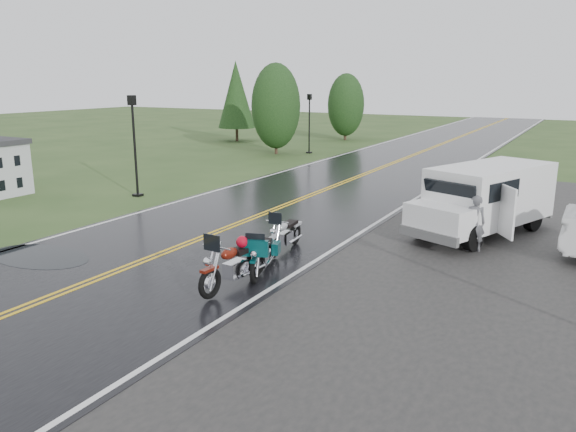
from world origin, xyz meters
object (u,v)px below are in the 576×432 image
object	(u,v)px
person_at_van	(474,224)
lamp_post_near_left	(135,146)
motorcycle_red	(209,271)
motorcycle_silver	(274,238)
lamp_post_far_left	(309,124)
van_white	(424,204)
motorcycle_teal	(254,261)

from	to	relation	value
person_at_van	lamp_post_near_left	world-z (taller)	lamp_post_near_left
motorcycle_red	lamp_post_near_left	bearing A→B (deg)	143.73
motorcycle_silver	lamp_post_far_left	xyz separation A→B (m)	(-8.80, 19.29, 1.24)
motorcycle_red	van_white	bearing A→B (deg)	72.28
lamp_post_near_left	motorcycle_teal	bearing A→B (deg)	-33.26
lamp_post_near_left	lamp_post_far_left	bearing A→B (deg)	90.21
motorcycle_red	lamp_post_far_left	world-z (taller)	lamp_post_far_left
motorcycle_teal	van_white	world-z (taller)	van_white
motorcycle_red	lamp_post_near_left	xyz separation A→B (m)	(-8.97, 7.30, 1.30)
van_white	lamp_post_far_left	xyz separation A→B (m)	(-11.56, 15.52, 0.78)
van_white	person_at_van	bearing A→B (deg)	0.72
motorcycle_silver	lamp_post_far_left	size ratio (longest dim) A/B	0.54
person_at_van	lamp_post_near_left	size ratio (longest dim) A/B	0.39
lamp_post_far_left	motorcycle_silver	bearing A→B (deg)	-65.47
lamp_post_near_left	van_white	bearing A→B (deg)	-2.79
motorcycle_red	motorcycle_silver	size ratio (longest dim) A/B	1.15
van_white	lamp_post_near_left	xyz separation A→B (m)	(-11.51, 0.56, 0.93)
lamp_post_far_left	lamp_post_near_left	bearing A→B (deg)	-89.79
motorcycle_silver	lamp_post_near_left	world-z (taller)	lamp_post_near_left
motorcycle_red	motorcycle_teal	xyz separation A→B (m)	(0.32, 1.21, -0.10)
person_at_van	lamp_post_near_left	distance (m)	13.12
van_white	person_at_van	distance (m)	1.64
person_at_van	lamp_post_far_left	world-z (taller)	lamp_post_far_left
motorcycle_teal	van_white	bearing A→B (deg)	49.22
motorcycle_silver	van_white	xyz separation A→B (m)	(2.76, 3.77, 0.46)
motorcycle_silver	lamp_post_near_left	bearing A→B (deg)	147.71
motorcycle_red	motorcycle_silver	xyz separation A→B (m)	(-0.22, 2.97, -0.09)
van_white	person_at_van	world-z (taller)	van_white
motorcycle_teal	lamp_post_near_left	xyz separation A→B (m)	(-9.29, 6.10, 1.40)
van_white	lamp_post_far_left	distance (m)	19.37
person_at_van	lamp_post_near_left	xyz separation A→B (m)	(-13.02, 1.13, 1.21)
motorcycle_red	lamp_post_near_left	size ratio (longest dim) A/B	0.57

